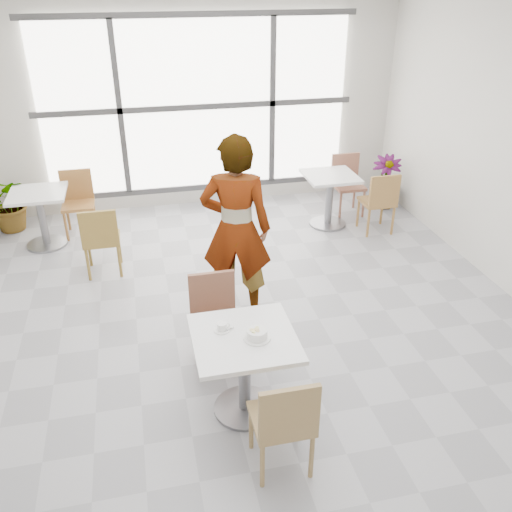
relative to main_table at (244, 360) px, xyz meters
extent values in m
plane|color=#9E9EA5|center=(0.28, 1.11, -0.52)|extent=(7.00, 7.00, 0.00)
plane|color=white|center=(0.28, 1.11, 2.48)|extent=(7.00, 7.00, 0.00)
plane|color=silver|center=(0.28, 4.61, 0.98)|extent=(6.00, 0.00, 6.00)
cube|color=white|center=(0.28, 4.55, 0.98)|extent=(4.40, 0.04, 2.40)
cube|color=#3F3F42|center=(0.28, 4.52, 0.98)|extent=(4.60, 0.05, 0.08)
cube|color=#3F3F42|center=(-0.82, 4.52, 0.98)|extent=(0.08, 0.05, 2.40)
cube|color=#3F3F42|center=(1.38, 4.52, 0.98)|extent=(0.08, 0.05, 2.40)
cube|color=#3F3F42|center=(0.28, 4.52, -0.24)|extent=(4.60, 0.05, 0.08)
cube|color=#3F3F42|center=(0.28, 4.52, 2.20)|extent=(4.60, 0.05, 0.08)
cube|color=white|center=(0.00, 0.00, 0.21)|extent=(0.80, 0.80, 0.04)
cylinder|color=slate|center=(0.00, 0.00, -0.17)|extent=(0.10, 0.10, 0.71)
cylinder|color=slate|center=(0.00, 0.00, -0.51)|extent=(0.52, 0.52, 0.03)
cube|color=#A0804F|center=(0.14, -0.59, -0.09)|extent=(0.42, 0.42, 0.04)
cube|color=#A0804F|center=(0.14, -0.78, 0.14)|extent=(0.42, 0.04, 0.42)
cylinder|color=#A0804F|center=(0.32, -0.41, -0.32)|extent=(0.04, 0.04, 0.41)
cylinder|color=#A0804F|center=(0.32, -0.77, -0.32)|extent=(0.04, 0.04, 0.41)
cylinder|color=#A0804F|center=(-0.04, -0.41, -0.32)|extent=(0.04, 0.04, 0.41)
cylinder|color=#A0804F|center=(-0.04, -0.77, -0.32)|extent=(0.04, 0.04, 0.41)
cube|color=brown|center=(-0.13, 0.64, -0.09)|extent=(0.42, 0.42, 0.04)
cube|color=brown|center=(-0.13, 0.83, 0.14)|extent=(0.42, 0.04, 0.42)
cylinder|color=brown|center=(-0.31, 0.46, -0.32)|extent=(0.04, 0.04, 0.41)
cylinder|color=brown|center=(-0.31, 0.82, -0.32)|extent=(0.04, 0.04, 0.41)
cylinder|color=brown|center=(0.05, 0.46, -0.32)|extent=(0.04, 0.04, 0.41)
cylinder|color=brown|center=(0.05, 0.82, -0.32)|extent=(0.04, 0.04, 0.41)
cylinder|color=white|center=(0.09, -0.05, 0.23)|extent=(0.21, 0.21, 0.01)
cylinder|color=white|center=(0.09, -0.05, 0.27)|extent=(0.16, 0.16, 0.07)
torus|color=white|center=(0.09, -0.05, 0.31)|extent=(0.16, 0.16, 0.01)
cylinder|color=beige|center=(0.09, -0.05, 0.27)|extent=(0.14, 0.14, 0.05)
cylinder|color=#F3E59D|center=(0.09, -0.05, 0.30)|extent=(0.03, 0.03, 0.01)
cylinder|color=beige|center=(0.05, -0.05, 0.31)|extent=(0.03, 0.03, 0.02)
cylinder|color=beige|center=(0.10, -0.02, 0.31)|extent=(0.03, 0.03, 0.02)
cylinder|color=beige|center=(0.09, -0.08, 0.30)|extent=(0.03, 0.03, 0.01)
cylinder|color=beige|center=(0.09, -0.06, 0.31)|extent=(0.03, 0.03, 0.02)
cylinder|color=beige|center=(0.06, -0.09, 0.30)|extent=(0.03, 0.03, 0.02)
cylinder|color=#F1E99B|center=(0.10, -0.03, 0.31)|extent=(0.03, 0.03, 0.01)
cylinder|color=beige|center=(0.07, -0.04, 0.31)|extent=(0.03, 0.03, 0.01)
cylinder|color=beige|center=(0.09, -0.05, 0.30)|extent=(0.03, 0.03, 0.02)
cylinder|color=#F6E29E|center=(0.09, -0.05, 0.31)|extent=(0.03, 0.03, 0.01)
cylinder|color=beige|center=(0.06, -0.07, 0.30)|extent=(0.03, 0.03, 0.01)
cylinder|color=#F8F1A0|center=(0.06, -0.07, 0.31)|extent=(0.03, 0.03, 0.01)
cylinder|color=beige|center=(0.09, -0.06, 0.30)|extent=(0.03, 0.03, 0.01)
cylinder|color=beige|center=(0.09, -0.07, 0.31)|extent=(0.03, 0.03, 0.02)
cylinder|color=white|center=(-0.15, 0.12, 0.23)|extent=(0.13, 0.13, 0.01)
cylinder|color=white|center=(-0.15, 0.12, 0.27)|extent=(0.08, 0.08, 0.06)
torus|color=white|center=(-0.11, 0.12, 0.27)|extent=(0.05, 0.01, 0.05)
cylinder|color=black|center=(-0.15, 0.12, 0.29)|extent=(0.07, 0.07, 0.00)
cube|color=silver|center=(-0.10, 0.10, 0.24)|extent=(0.09, 0.05, 0.00)
sphere|color=silver|center=(-0.07, 0.11, 0.24)|extent=(0.02, 0.02, 0.02)
imported|color=black|center=(0.23, 1.46, 0.45)|extent=(0.81, 0.65, 1.94)
cube|color=white|center=(-1.94, 3.57, 0.21)|extent=(0.70, 0.70, 0.04)
cylinder|color=slate|center=(-1.94, 3.57, -0.17)|extent=(0.10, 0.10, 0.71)
cylinder|color=slate|center=(-1.94, 3.57, -0.51)|extent=(0.52, 0.52, 0.03)
cube|color=white|center=(1.92, 3.35, 0.21)|extent=(0.70, 0.70, 0.04)
cylinder|color=gray|center=(1.92, 3.35, -0.17)|extent=(0.10, 0.10, 0.71)
cylinder|color=gray|center=(1.92, 3.35, -0.51)|extent=(0.52, 0.52, 0.03)
cube|color=olive|center=(-1.17, 2.67, -0.09)|extent=(0.42, 0.42, 0.04)
cube|color=olive|center=(-1.17, 2.48, 0.14)|extent=(0.42, 0.04, 0.42)
cylinder|color=olive|center=(-0.99, 2.85, -0.32)|extent=(0.04, 0.04, 0.41)
cylinder|color=olive|center=(-0.99, 2.49, -0.32)|extent=(0.04, 0.04, 0.41)
cylinder|color=olive|center=(-1.35, 2.85, -0.32)|extent=(0.04, 0.04, 0.41)
cylinder|color=olive|center=(-1.35, 2.49, -0.32)|extent=(0.04, 0.04, 0.41)
cube|color=#A46C36|center=(-1.50, 3.81, -0.09)|extent=(0.42, 0.42, 0.04)
cube|color=#A46C36|center=(-1.50, 4.00, 0.14)|extent=(0.42, 0.04, 0.42)
cylinder|color=#A46C36|center=(-1.68, 3.63, -0.32)|extent=(0.04, 0.04, 0.41)
cylinder|color=#A46C36|center=(-1.68, 3.99, -0.32)|extent=(0.04, 0.04, 0.41)
cylinder|color=#A46C36|center=(-1.32, 3.63, -0.32)|extent=(0.04, 0.04, 0.41)
cylinder|color=#A46C36|center=(-1.32, 3.99, -0.32)|extent=(0.04, 0.04, 0.41)
cube|color=#A3743D|center=(2.49, 3.02, -0.09)|extent=(0.42, 0.42, 0.04)
cube|color=#A3743D|center=(2.49, 2.83, 0.14)|extent=(0.42, 0.04, 0.42)
cylinder|color=#A3743D|center=(2.67, 3.20, -0.32)|extent=(0.04, 0.04, 0.41)
cylinder|color=#A3743D|center=(2.67, 2.84, -0.32)|extent=(0.04, 0.04, 0.41)
cylinder|color=#A3743D|center=(2.31, 3.20, -0.32)|extent=(0.04, 0.04, 0.41)
cylinder|color=#A3743D|center=(2.31, 2.84, -0.32)|extent=(0.04, 0.04, 0.41)
cube|color=#9E634E|center=(2.33, 3.67, -0.09)|extent=(0.42, 0.42, 0.04)
cube|color=#9E634E|center=(2.33, 3.86, 0.14)|extent=(0.42, 0.04, 0.42)
cylinder|color=#9E634E|center=(2.15, 3.49, -0.32)|extent=(0.04, 0.04, 0.41)
cylinder|color=#9E634E|center=(2.15, 3.85, -0.32)|extent=(0.04, 0.04, 0.41)
cylinder|color=#9E634E|center=(2.51, 3.49, -0.32)|extent=(0.04, 0.04, 0.41)
cylinder|color=#9E634E|center=(2.51, 3.85, -0.32)|extent=(0.04, 0.04, 0.41)
imported|color=#5B8143|center=(-2.42, 4.19, -0.13)|extent=(0.81, 0.74, 0.79)
imported|color=#397334|center=(2.98, 3.81, -0.13)|extent=(0.57, 0.57, 0.79)
camera|label=1|loc=(-0.67, -3.33, 2.74)|focal=38.01mm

